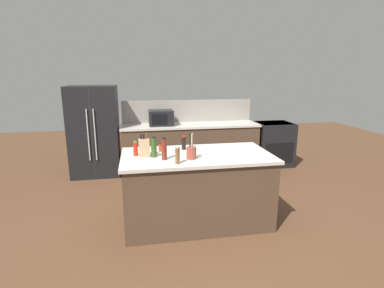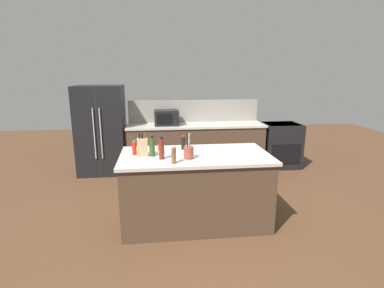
{
  "view_description": "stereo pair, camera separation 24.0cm",
  "coord_description": "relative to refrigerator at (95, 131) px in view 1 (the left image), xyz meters",
  "views": [
    {
      "loc": [
        -0.71,
        -3.65,
        1.98
      ],
      "look_at": [
        0.0,
        0.35,
        0.99
      ],
      "focal_mm": 28.0,
      "sensor_mm": 36.0,
      "label": 1
    },
    {
      "loc": [
        -0.48,
        -3.68,
        1.98
      ],
      "look_at": [
        0.0,
        0.35,
        0.99
      ],
      "focal_mm": 28.0,
      "sensor_mm": 36.0,
      "label": 2
    }
  ],
  "objects": [
    {
      "name": "range_oven",
      "position": [
        3.67,
        -0.05,
        -0.39
      ],
      "size": [
        0.76,
        0.65,
        0.92
      ],
      "color": "black",
      "rests_on": "ground_plane"
    },
    {
      "name": "utensil_crock",
      "position": [
        1.46,
        -2.44,
        0.16
      ],
      "size": [
        0.12,
        0.12,
        0.32
      ],
      "color": "brown",
      "rests_on": "kitchen_island"
    },
    {
      "name": "ground_plane",
      "position": [
        1.57,
        -2.25,
        -0.86
      ],
      "size": [
        14.0,
        14.0,
        0.0
      ],
      "primitive_type": "plane",
      "color": "brown"
    },
    {
      "name": "wall_backsplash",
      "position": [
        1.87,
        0.27,
        0.31
      ],
      "size": [
        2.71,
        0.03,
        0.46
      ],
      "primitive_type": "cube",
      "color": "gray",
      "rests_on": "back_counter_run"
    },
    {
      "name": "refrigerator",
      "position": [
        0.0,
        0.0,
        0.0
      ],
      "size": [
        0.9,
        0.75,
        1.72
      ],
      "color": "black",
      "rests_on": "ground_plane"
    },
    {
      "name": "kitchen_island",
      "position": [
        1.57,
        -2.25,
        -0.39
      ],
      "size": [
        1.92,
        1.02,
        0.94
      ],
      "color": "#4C3828",
      "rests_on": "ground_plane"
    },
    {
      "name": "soy_sauce_bottle",
      "position": [
        1.44,
        -1.98,
        0.17
      ],
      "size": [
        0.06,
        0.06,
        0.19
      ],
      "color": "black",
      "rests_on": "kitchen_island"
    },
    {
      "name": "pepper_grinder",
      "position": [
        1.27,
        -2.61,
        0.18
      ],
      "size": [
        0.05,
        0.05,
        0.21
      ],
      "color": "brown",
      "rests_on": "kitchen_island"
    },
    {
      "name": "knife_block",
      "position": [
        0.9,
        -2.24,
        0.19
      ],
      "size": [
        0.13,
        0.1,
        0.29
      ],
      "rotation": [
        0.0,
        0.0,
        0.03
      ],
      "color": "tan",
      "rests_on": "kitchen_island"
    },
    {
      "name": "vinegar_bottle",
      "position": [
        1.14,
        -2.42,
        0.21
      ],
      "size": [
        0.06,
        0.06,
        0.28
      ],
      "color": "maroon",
      "rests_on": "kitchen_island"
    },
    {
      "name": "microwave",
      "position": [
        1.28,
        -0.05,
        0.23
      ],
      "size": [
        0.47,
        0.39,
        0.3
      ],
      "color": "black",
      "rests_on": "back_counter_run"
    },
    {
      "name": "back_counter_run",
      "position": [
        1.87,
        -0.05,
        -0.39
      ],
      "size": [
        2.75,
        0.66,
        0.94
      ],
      "color": "#4C3828",
      "rests_on": "ground_plane"
    },
    {
      "name": "hot_sauce_bottle",
      "position": [
        0.8,
        -2.18,
        0.17
      ],
      "size": [
        0.06,
        0.06,
        0.19
      ],
      "color": "red",
      "rests_on": "kitchen_island"
    },
    {
      "name": "olive_oil_bottle",
      "position": [
        1.02,
        -2.27,
        0.2
      ],
      "size": [
        0.07,
        0.07,
        0.26
      ],
      "color": "#2D4C1E",
      "rests_on": "kitchen_island"
    },
    {
      "name": "spice_jar_paprika",
      "position": [
        1.12,
        -2.03,
        0.13
      ],
      "size": [
        0.05,
        0.05,
        0.11
      ],
      "color": "#B73D1E",
      "rests_on": "kitchen_island"
    }
  ]
}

